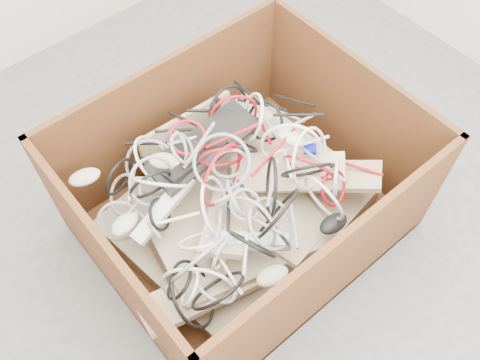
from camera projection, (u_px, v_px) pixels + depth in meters
ground at (253, 224)px, 2.18m from camera, size 3.00×3.00×0.00m
cardboard_box at (240, 207)px, 2.05m from camera, size 1.13×0.94×0.58m
keyboard_pile at (238, 183)px, 1.96m from camera, size 1.05×0.75×0.33m
mice_scatter at (219, 186)px, 1.85m from camera, size 0.80×0.77×0.20m
power_strip_left at (163, 209)px, 1.81m from camera, size 0.29×0.11×0.12m
power_strip_right at (254, 241)px, 1.75m from camera, size 0.23×0.19×0.08m
vga_plug at (310, 149)px, 1.94m from camera, size 0.06×0.06×0.03m
cable_tangle at (226, 192)px, 1.80m from camera, size 0.95×0.77×0.45m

